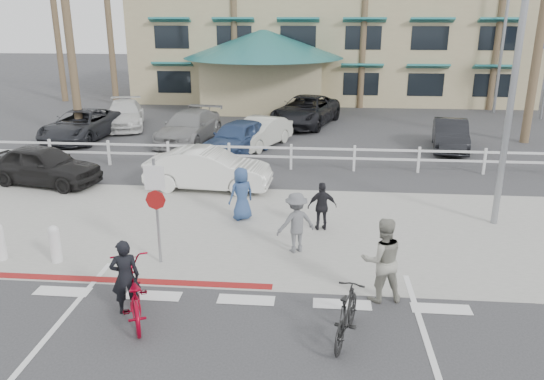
# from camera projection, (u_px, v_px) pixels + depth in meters

# --- Properties ---
(ground) EXTENTS (140.00, 140.00, 0.00)m
(ground) POSITION_uv_depth(u_px,v_px,m) (242.00, 316.00, 10.54)
(ground) COLOR #333335
(sidewalk_plaza) EXTENTS (22.00, 7.00, 0.01)m
(sidewalk_plaza) POSITION_uv_depth(u_px,v_px,m) (265.00, 229.00, 14.79)
(sidewalk_plaza) COLOR gray
(sidewalk_plaza) RESTS_ON ground
(cross_street) EXTENTS (40.00, 5.00, 0.01)m
(cross_street) POSITION_uv_depth(u_px,v_px,m) (276.00, 185.00, 18.57)
(cross_street) COLOR #333335
(cross_street) RESTS_ON ground
(parking_lot) EXTENTS (50.00, 16.00, 0.01)m
(parking_lot) POSITION_uv_depth(u_px,v_px,m) (291.00, 129.00, 27.55)
(parking_lot) COLOR #333335
(parking_lot) RESTS_ON ground
(curb_red) EXTENTS (7.00, 0.25, 0.02)m
(curb_red) POSITION_uv_depth(u_px,v_px,m) (118.00, 280.00, 11.92)
(curb_red) COLOR maroon
(curb_red) RESTS_ON ground
(rail_fence) EXTENTS (29.40, 0.16, 1.00)m
(rail_fence) POSITION_uv_depth(u_px,v_px,m) (294.00, 157.00, 20.26)
(rail_fence) COLOR silver
(rail_fence) RESTS_ON ground
(building) EXTENTS (28.00, 16.00, 11.30)m
(building) POSITION_uv_depth(u_px,v_px,m) (330.00, 15.00, 37.88)
(building) COLOR tan
(building) RESTS_ON ground
(sign_post) EXTENTS (0.50, 0.10, 2.90)m
(sign_post) POSITION_uv_depth(u_px,v_px,m) (157.00, 206.00, 12.35)
(sign_post) COLOR gray
(sign_post) RESTS_ON ground
(bollard_0) EXTENTS (0.26, 0.26, 0.95)m
(bollard_0) POSITION_uv_depth(u_px,v_px,m) (55.00, 244.00, 12.68)
(bollard_0) COLOR silver
(bollard_0) RESTS_ON ground
(bollard_1) EXTENTS (0.26, 0.26, 0.95)m
(bollard_1) POSITION_uv_depth(u_px,v_px,m) (0.00, 242.00, 12.80)
(bollard_1) COLOR silver
(bollard_1) RESTS_ON ground
(streetlight_0) EXTENTS (0.60, 2.00, 9.00)m
(streetlight_0) POSITION_uv_depth(u_px,v_px,m) (516.00, 63.00, 13.77)
(streetlight_0) COLOR gray
(streetlight_0) RESTS_ON ground
(streetlight_1) EXTENTS (0.60, 2.00, 9.50)m
(streetlight_1) POSITION_uv_depth(u_px,v_px,m) (504.00, 31.00, 30.71)
(streetlight_1) COLOR gray
(streetlight_1) RESTS_ON ground
(palm_1) EXTENTS (4.00, 4.00, 13.00)m
(palm_1) POSITION_uv_depth(u_px,v_px,m) (107.00, 0.00, 33.11)
(palm_1) COLOR #1A3B16
(palm_1) RESTS_ON ground
(palm_5) EXTENTS (4.00, 4.00, 13.00)m
(palm_5) POSITION_uv_depth(u_px,v_px,m) (365.00, 0.00, 31.77)
(palm_5) COLOR #1A3B16
(palm_5) RESTS_ON ground
(palm_10) EXTENTS (4.00, 4.00, 12.00)m
(palm_10) POSITION_uv_depth(u_px,v_px,m) (66.00, 7.00, 23.66)
(palm_10) COLOR #1A3B16
(palm_10) RESTS_ON ground
(bike_red) EXTENTS (1.51, 2.24, 1.11)m
(bike_red) POSITION_uv_depth(u_px,v_px,m) (133.00, 292.00, 10.33)
(bike_red) COLOR maroon
(bike_red) RESTS_ON ground
(rider_red) EXTENTS (0.67, 0.55, 1.57)m
(rider_red) POSITION_uv_depth(u_px,v_px,m) (125.00, 277.00, 10.44)
(rider_red) COLOR black
(rider_red) RESTS_ON ground
(bike_black) EXTENTS (0.91, 1.77, 1.03)m
(bike_black) POSITION_uv_depth(u_px,v_px,m) (347.00, 315.00, 9.63)
(bike_black) COLOR black
(bike_black) RESTS_ON ground
(rider_black) EXTENTS (1.00, 0.84, 1.83)m
(rider_black) POSITION_uv_depth(u_px,v_px,m) (382.00, 260.00, 10.87)
(rider_black) COLOR gray
(rider_black) RESTS_ON ground
(pedestrian_a) EXTENTS (1.16, 0.97, 1.56)m
(pedestrian_a) POSITION_uv_depth(u_px,v_px,m) (296.00, 223.00, 13.17)
(pedestrian_a) COLOR #5D5F63
(pedestrian_a) RESTS_ON ground
(pedestrian_child) EXTENTS (0.85, 0.46, 1.37)m
(pedestrian_child) POSITION_uv_depth(u_px,v_px,m) (322.00, 206.00, 14.54)
(pedestrian_child) COLOR black
(pedestrian_child) RESTS_ON ground
(pedestrian_b) EXTENTS (0.91, 0.86, 1.56)m
(pedestrian_b) POSITION_uv_depth(u_px,v_px,m) (241.00, 194.00, 15.27)
(pedestrian_b) COLOR navy
(pedestrian_b) RESTS_ON ground
(car_white_sedan) EXTENTS (4.32, 1.77, 1.39)m
(car_white_sedan) POSITION_uv_depth(u_px,v_px,m) (209.00, 169.00, 17.98)
(car_white_sedan) COLOR silver
(car_white_sedan) RESTS_ON ground
(car_red_compact) EXTENTS (4.32, 2.48, 1.38)m
(car_red_compact) POSITION_uv_depth(u_px,v_px,m) (44.00, 165.00, 18.49)
(car_red_compact) COLOR black
(car_red_compact) RESTS_ON ground
(lot_car_0) EXTENTS (2.67, 5.20, 1.41)m
(lot_car_0) POSITION_uv_depth(u_px,v_px,m) (81.00, 125.00, 25.03)
(lot_car_0) COLOR black
(lot_car_0) RESTS_ON ground
(lot_car_1) EXTENTS (2.67, 5.13, 1.42)m
(lot_car_1) POSITION_uv_depth(u_px,v_px,m) (189.00, 127.00, 24.58)
(lot_car_1) COLOR gray
(lot_car_1) RESTS_ON ground
(lot_car_2) EXTENTS (3.08, 4.61, 1.46)m
(lot_car_2) POSITION_uv_depth(u_px,v_px,m) (237.00, 138.00, 22.38)
(lot_car_2) COLOR navy
(lot_car_2) RESTS_ON ground
(lot_car_3) EXTENTS (2.01, 4.16, 1.31)m
(lot_car_3) POSITION_uv_depth(u_px,v_px,m) (450.00, 135.00, 23.24)
(lot_car_3) COLOR black
(lot_car_3) RESTS_ON ground
(lot_car_4) EXTENTS (3.21, 5.06, 1.37)m
(lot_car_4) POSITION_uv_depth(u_px,v_px,m) (125.00, 115.00, 27.77)
(lot_car_4) COLOR silver
(lot_car_4) RESTS_ON ground
(lot_car_5) EXTENTS (4.06, 6.07, 1.55)m
(lot_car_5) POSITION_uv_depth(u_px,v_px,m) (305.00, 111.00, 28.31)
(lot_car_5) COLOR black
(lot_car_5) RESTS_ON ground
(lot_car_6) EXTENTS (2.89, 4.19, 1.31)m
(lot_car_6) POSITION_uv_depth(u_px,v_px,m) (259.00, 133.00, 23.71)
(lot_car_6) COLOR beige
(lot_car_6) RESTS_ON ground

